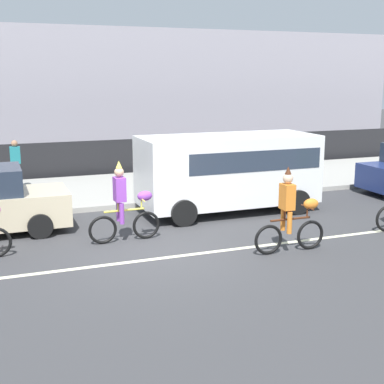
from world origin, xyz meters
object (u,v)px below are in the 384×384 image
object	(u,v)px
parade_cyclist_orange	(291,215)
pedestrian_onlooker	(16,163)
parade_cyclist_purple	(125,206)
parked_van_white	(230,167)

from	to	relation	value
parade_cyclist_orange	pedestrian_onlooker	bearing A→B (deg)	122.17
parade_cyclist_orange	pedestrian_onlooker	xyz separation A→B (m)	(-5.29, 8.42, 0.17)
parade_cyclist_purple	parade_cyclist_orange	size ratio (longest dim) A/B	1.00
parade_cyclist_orange	parked_van_white	distance (m)	3.82
parade_cyclist_purple	pedestrian_onlooker	size ratio (longest dim) A/B	1.19
parade_cyclist_orange	parked_van_white	world-z (taller)	parked_van_white
parade_cyclist_orange	pedestrian_onlooker	size ratio (longest dim) A/B	1.19
parade_cyclist_purple	parade_cyclist_orange	xyz separation A→B (m)	(3.21, -2.05, 0.00)
parked_van_white	pedestrian_onlooker	distance (m)	7.25
parade_cyclist_purple	pedestrian_onlooker	distance (m)	6.70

